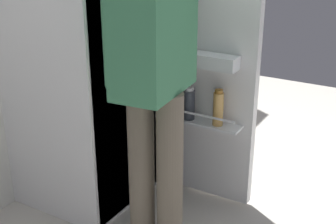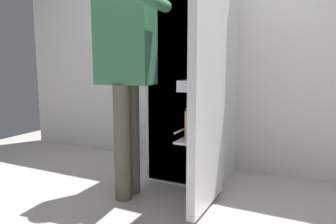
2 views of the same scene
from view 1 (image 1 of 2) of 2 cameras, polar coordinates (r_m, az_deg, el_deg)
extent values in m
plane|color=#B7B2A8|center=(2.60, 0.14, -12.90)|extent=(5.46, 5.46, 0.00)
cube|color=white|center=(2.55, -10.77, 7.20)|extent=(0.60, 0.61, 1.71)
cube|color=white|center=(2.36, -5.20, 6.36)|extent=(0.56, 0.01, 1.67)
cube|color=white|center=(2.37, -6.17, 8.19)|extent=(0.52, 0.09, 0.01)
cube|color=white|center=(2.49, 4.80, 7.17)|extent=(0.06, 0.58, 1.65)
cube|color=white|center=(2.54, 3.72, -1.15)|extent=(0.11, 0.48, 0.01)
cylinder|color=silver|center=(2.47, 3.23, -0.24)|extent=(0.01, 0.46, 0.01)
cube|color=white|center=(2.42, 3.92, 6.43)|extent=(0.10, 0.41, 0.07)
cylinder|color=tan|center=(2.45, 6.15, 0.35)|extent=(0.06, 0.06, 0.18)
cylinder|color=#996623|center=(2.42, 6.24, 2.53)|extent=(0.04, 0.04, 0.02)
cylinder|color=gold|center=(2.57, 0.88, 1.23)|extent=(0.06, 0.06, 0.16)
cylinder|color=#BC8419|center=(2.54, 0.89, 3.14)|extent=(0.05, 0.05, 0.02)
cylinder|color=#333842|center=(2.52, 2.57, 0.88)|extent=(0.07, 0.07, 0.16)
cylinder|color=silver|center=(2.49, 2.60, 2.81)|extent=(0.05, 0.05, 0.02)
cylinder|color=red|center=(2.34, -6.65, 9.43)|extent=(0.09, 0.09, 0.10)
cylinder|color=#665B4C|center=(2.18, -3.25, -7.58)|extent=(0.12, 0.12, 0.83)
cylinder|color=#665B4C|center=(2.12, 0.22, -8.40)|extent=(0.12, 0.12, 0.83)
cube|color=#3D7F56|center=(1.90, -1.76, 10.99)|extent=(0.42, 0.26, 0.59)
cylinder|color=#3D7F56|center=(2.00, -6.96, 10.74)|extent=(0.08, 0.08, 0.55)
camera|label=2|loc=(3.05, 48.24, 5.10)|focal=34.47mm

